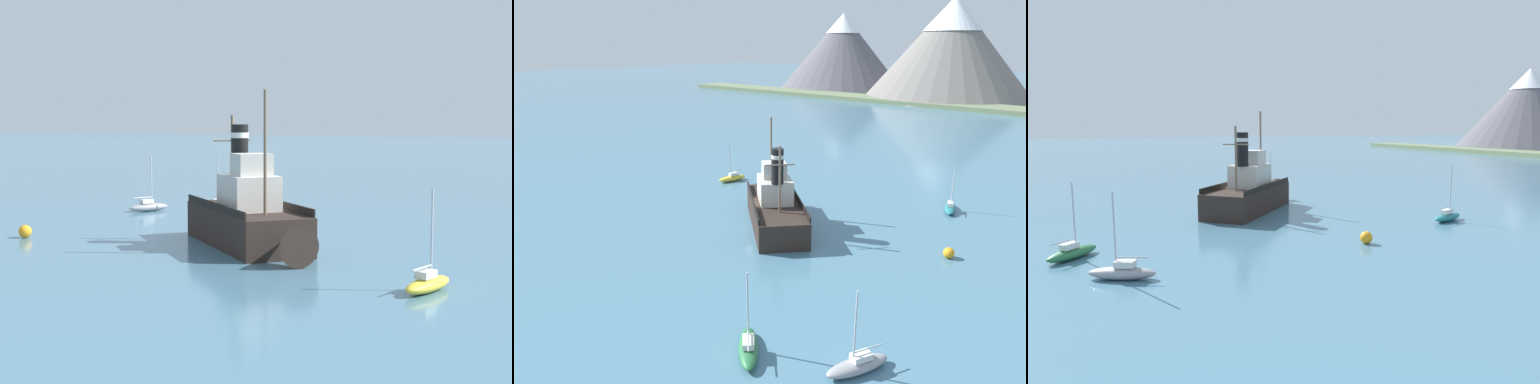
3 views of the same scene
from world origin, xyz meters
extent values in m
plane|color=#477289|center=(0.00, 0.00, 0.00)|extent=(600.00, 600.00, 0.00)
cube|color=#2D231E|center=(1.11, 0.79, 1.20)|extent=(11.91, 11.24, 2.40)
cone|color=#2D231E|center=(-4.29, 5.55, 1.20)|extent=(3.36, 3.35, 2.35)
cube|color=beige|center=(0.73, 1.12, 3.50)|extent=(4.98, 4.90, 2.20)
cube|color=beige|center=(0.36, 1.45, 5.30)|extent=(2.96, 2.97, 1.40)
cylinder|color=black|center=(2.01, -0.01, 6.20)|extent=(1.10, 1.10, 3.20)
cylinder|color=silver|center=(2.01, -0.01, 7.10)|extent=(1.16, 1.16, 0.35)
cylinder|color=#75604C|center=(-1.37, 2.97, 6.15)|extent=(0.20, 0.20, 7.50)
cylinder|color=#75604C|center=(3.13, -1.00, 5.40)|extent=(0.20, 0.20, 6.00)
cylinder|color=#75604C|center=(3.13, -1.00, 6.72)|extent=(1.81, 2.03, 0.12)
cube|color=black|center=(-0.32, -0.83, 2.65)|extent=(8.63, 7.63, 0.50)
cube|color=black|center=(2.54, 2.40, 2.65)|extent=(8.63, 7.63, 0.50)
ellipsoid|color=gold|center=(-12.90, 8.60, 0.35)|extent=(1.90, 3.95, 0.70)
cube|color=silver|center=(-12.85, 8.80, 0.88)|extent=(0.86, 1.21, 0.36)
cylinder|color=#B7B7BC|center=(-12.96, 8.31, 2.80)|extent=(0.10, 0.10, 4.20)
cylinder|color=#B7B7BC|center=(-12.77, 9.19, 1.25)|extent=(0.47, 1.77, 0.08)
ellipsoid|color=#286B3D|center=(12.36, -14.55, 0.35)|extent=(3.45, 3.48, 0.70)
cube|color=silver|center=(12.50, -14.69, 0.88)|extent=(1.23, 1.23, 0.36)
cylinder|color=#B7B7BC|center=(12.15, -14.33, 2.80)|extent=(0.10, 0.10, 4.20)
cylinder|color=#B7B7BC|center=(12.78, -14.97, 1.25)|extent=(1.32, 1.34, 0.08)
ellipsoid|color=gray|center=(17.74, -11.80, 0.35)|extent=(2.55, 3.92, 0.70)
cube|color=silver|center=(17.82, -11.62, 0.88)|extent=(1.03, 1.26, 0.36)
cylinder|color=#B7B7BC|center=(17.61, -12.08, 2.80)|extent=(0.10, 0.10, 4.20)
cylinder|color=#B7B7BC|center=(17.98, -11.25, 1.25)|extent=(0.80, 1.68, 0.08)
sphere|color=orange|center=(16.17, 4.90, 0.45)|extent=(0.90, 0.90, 0.90)
camera|label=1|loc=(-22.67, 44.68, 8.21)|focal=55.00mm
camera|label=2|loc=(27.58, -29.93, 16.54)|focal=32.00mm
camera|label=3|loc=(43.60, -12.59, 8.43)|focal=32.00mm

